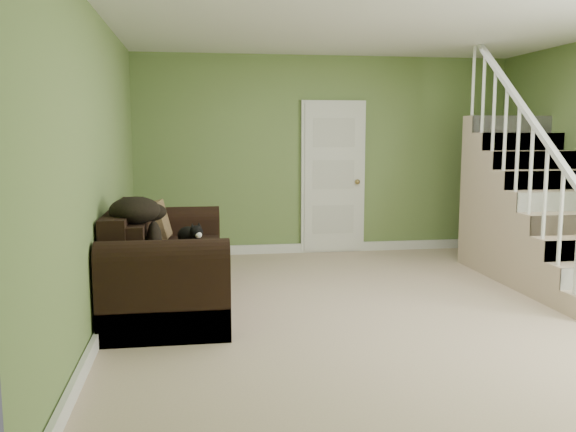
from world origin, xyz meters
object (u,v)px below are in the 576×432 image
object	(u,v)px
side_table	(149,256)
sofa	(164,267)
cat	(189,236)
banana	(194,256)

from	to	relation	value
side_table	sofa	bearing A→B (deg)	-76.96
side_table	cat	world-z (taller)	side_table
banana	cat	bearing A→B (deg)	93.98
sofa	banana	distance (m)	0.49
side_table	banana	bearing A→B (deg)	-68.71
sofa	side_table	world-z (taller)	sofa
banana	side_table	bearing A→B (deg)	110.90
side_table	banana	xyz separation A→B (m)	(0.48, -1.24, 0.24)
sofa	cat	size ratio (longest dim) A/B	4.55
cat	banana	world-z (taller)	cat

